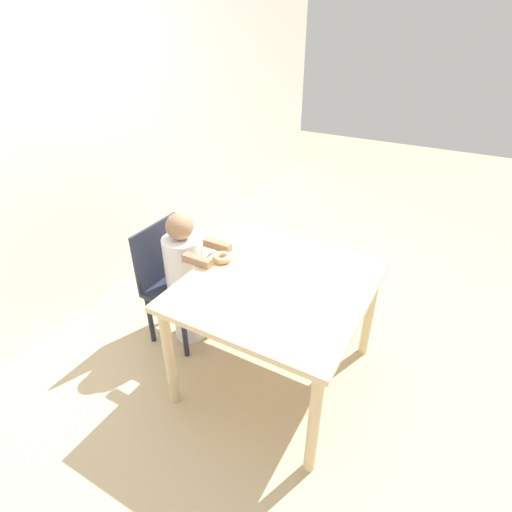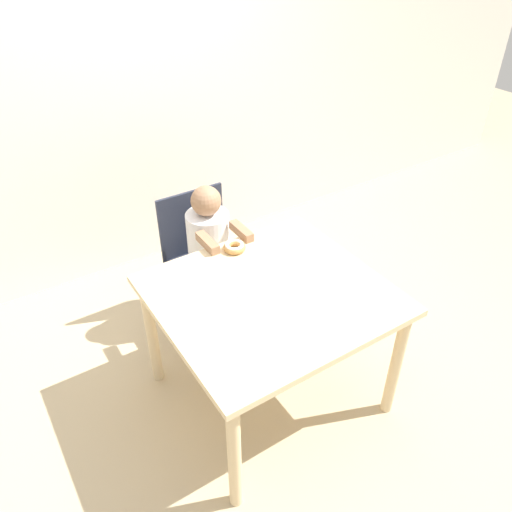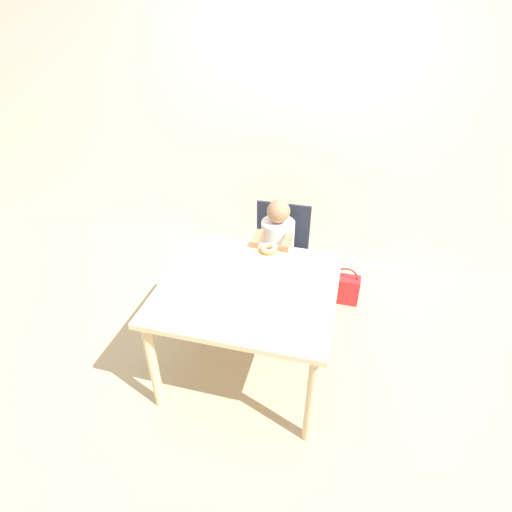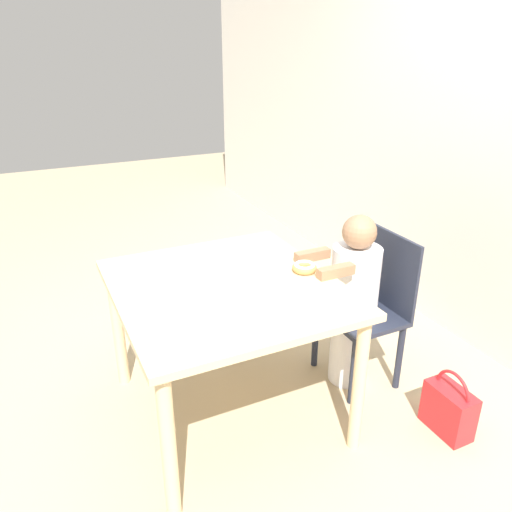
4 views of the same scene
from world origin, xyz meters
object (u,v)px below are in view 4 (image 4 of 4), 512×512
(child_figure, at_px, (353,303))
(donut, at_px, (305,267))
(handbag, at_px, (449,409))
(chair, at_px, (369,305))

(child_figure, distance_m, donut, 0.41)
(child_figure, relative_size, handbag, 2.86)
(chair, distance_m, handbag, 0.64)
(chair, relative_size, handbag, 2.48)
(handbag, bearing_deg, chair, -170.85)
(donut, bearing_deg, handbag, 42.40)
(chair, distance_m, donut, 0.52)
(chair, bearing_deg, donut, -90.33)
(chair, xyz_separation_m, child_figure, (0.00, -0.11, 0.04))
(donut, relative_size, handbag, 0.35)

